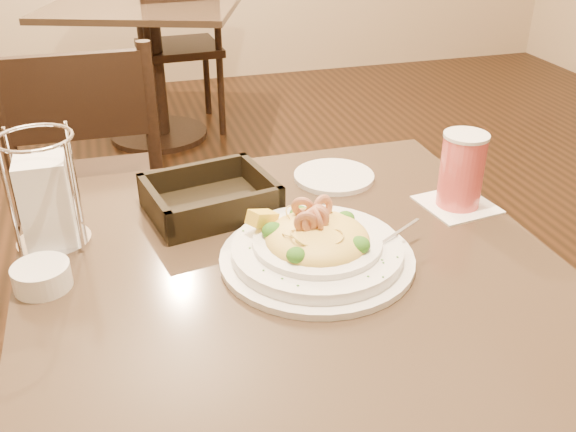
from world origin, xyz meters
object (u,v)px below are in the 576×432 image
object	(u,v)px
dining_chair_near	(93,184)
main_table	(291,365)
napkin_caddy	(46,198)
drink_glass	(462,171)
background_table	(150,47)
dining_chair_far	(179,41)
side_plate	(334,176)
bread_basket	(210,200)
pasta_bowl	(317,246)
butter_ramekin	(42,277)

from	to	relation	value
dining_chair_near	main_table	bearing A→B (deg)	111.45
napkin_caddy	main_table	bearing A→B (deg)	-25.45
drink_glass	background_table	bearing A→B (deg)	99.23
dining_chair_far	side_plate	distance (m)	2.28
bread_basket	napkin_caddy	world-z (taller)	napkin_caddy
main_table	dining_chair_near	bearing A→B (deg)	110.38
background_table	pasta_bowl	size ratio (longest dim) A/B	3.19
dining_chair_far	dining_chair_near	bearing A→B (deg)	71.26
dining_chair_far	drink_glass	xyz separation A→B (m)	(0.23, -2.45, 0.30)
dining_chair_near	drink_glass	bearing A→B (deg)	132.87
bread_basket	dining_chair_far	bearing A→B (deg)	84.07
background_table	main_table	bearing A→B (deg)	-89.70
napkin_caddy	butter_ramekin	world-z (taller)	napkin_caddy
bread_basket	butter_ramekin	bearing A→B (deg)	-149.15
drink_glass	napkin_caddy	xyz separation A→B (m)	(-0.76, 0.08, 0.01)
dining_chair_near	butter_ramekin	xyz separation A→B (m)	(-0.06, -0.86, 0.25)
bread_basket	napkin_caddy	distance (m)	0.30
dining_chair_near	side_plate	bearing A→B (deg)	131.37
napkin_caddy	butter_ramekin	distance (m)	0.16
napkin_caddy	background_table	bearing A→B (deg)	80.80
main_table	drink_glass	bearing A→B (deg)	16.16
drink_glass	napkin_caddy	distance (m)	0.77
main_table	background_table	bearing A→B (deg)	90.30
dining_chair_near	napkin_caddy	xyz separation A→B (m)	(-0.05, -0.72, 0.31)
dining_chair_far	background_table	bearing A→B (deg)	19.38
main_table	pasta_bowl	xyz separation A→B (m)	(0.04, -0.01, 0.26)
background_table	napkin_caddy	bearing A→B (deg)	-99.20
drink_glass	bread_basket	xyz separation A→B (m)	(-0.47, 0.12, -0.05)
dining_chair_far	butter_ramekin	distance (m)	2.58
pasta_bowl	bread_basket	size ratio (longest dim) A/B	1.37
dining_chair_near	drink_glass	xyz separation A→B (m)	(0.71, -0.79, 0.30)
dining_chair_far	butter_ramekin	bearing A→B (deg)	75.22
pasta_bowl	background_table	bearing A→B (deg)	91.26
main_table	bread_basket	distance (m)	0.35
bread_basket	butter_ramekin	world-z (taller)	bread_basket
main_table	napkin_caddy	size ratio (longest dim) A/B	4.39
dining_chair_far	pasta_bowl	bearing A→B (deg)	85.16
background_table	side_plate	bearing A→B (deg)	-84.93
dining_chair_near	napkin_caddy	distance (m)	0.79
pasta_bowl	side_plate	xyz separation A→B (m)	(0.14, 0.30, -0.03)
pasta_bowl	napkin_caddy	world-z (taller)	napkin_caddy
dining_chair_far	butter_ramekin	world-z (taller)	dining_chair_far
background_table	side_plate	size ratio (longest dim) A/B	6.69
background_table	dining_chair_near	bearing A→B (deg)	-101.46
butter_ramekin	pasta_bowl	bearing A→B (deg)	-6.47
pasta_bowl	butter_ramekin	xyz separation A→B (m)	(-0.44, 0.05, -0.01)
main_table	dining_chair_near	world-z (taller)	dining_chair_near
main_table	dining_chair_far	distance (m)	2.56
background_table	butter_ramekin	world-z (taller)	butter_ramekin
dining_chair_near	pasta_bowl	distance (m)	1.02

